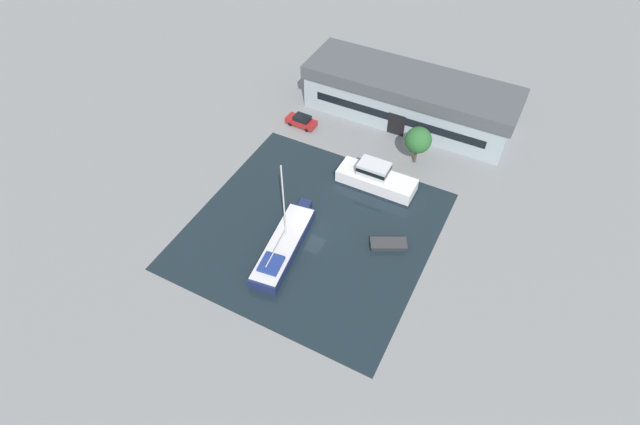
% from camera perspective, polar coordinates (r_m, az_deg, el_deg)
% --- Properties ---
extents(ground_plane, '(440.00, 440.00, 0.00)m').
position_cam_1_polar(ground_plane, '(56.93, -0.92, -1.98)').
color(ground_plane, gray).
extents(water_canal, '(26.36, 26.31, 0.01)m').
position_cam_1_polar(water_canal, '(56.93, -0.92, -1.98)').
color(water_canal, black).
rests_on(water_canal, ground).
extents(warehouse_building, '(29.22, 9.19, 6.49)m').
position_cam_1_polar(warehouse_building, '(71.81, 10.15, 12.81)').
color(warehouse_building, '#99A8B2').
rests_on(warehouse_building, ground).
extents(quay_tree_near_building, '(3.38, 3.38, 5.28)m').
position_cam_1_polar(quay_tree_near_building, '(64.01, 11.17, 8.12)').
color(quay_tree_near_building, brown).
rests_on(quay_tree_near_building, ground).
extents(parked_car, '(4.39, 1.93, 1.65)m').
position_cam_1_polar(parked_car, '(70.55, -2.13, 10.42)').
color(parked_car, maroon).
rests_on(parked_car, ground).
extents(sailboat_moored, '(4.56, 13.02, 11.76)m').
position_cam_1_polar(sailboat_moored, '(54.64, -4.12, -3.72)').
color(sailboat_moored, '#19234C').
rests_on(sailboat_moored, water_canal).
extents(motor_cruiser, '(9.74, 3.38, 3.48)m').
position_cam_1_polar(motor_cruiser, '(61.32, 6.39, 3.89)').
color(motor_cruiser, white).
rests_on(motor_cruiser, water_canal).
extents(small_dinghy, '(4.33, 3.31, 0.67)m').
position_cam_1_polar(small_dinghy, '(55.63, 7.82, -3.61)').
color(small_dinghy, '#23282D').
rests_on(small_dinghy, water_canal).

